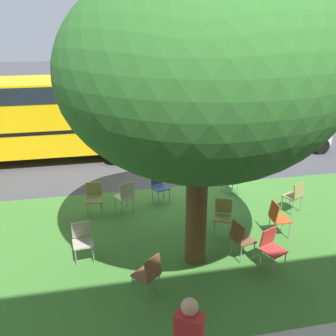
{
  "coord_description": "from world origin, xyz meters",
  "views": [
    {
      "loc": [
        2.52,
        10.5,
        4.83
      ],
      "look_at": [
        0.6,
        1.05,
        0.99
      ],
      "focal_mm": 39.99,
      "sensor_mm": 36.0,
      "label": 1
    }
  ],
  "objects_px": {
    "chair_9": "(241,237)",
    "chair_4": "(125,195)",
    "parked_car": "(280,129)",
    "chair_0": "(271,246)",
    "chair_6": "(159,184)",
    "chair_1": "(223,214)",
    "school_bus": "(1,113)",
    "chair_8": "(232,177)",
    "chair_10": "(82,238)",
    "chair_2": "(149,273)",
    "chair_3": "(295,195)",
    "street_tree": "(201,74)",
    "chair_7": "(94,196)",
    "chair_5": "(278,217)"
  },
  "relations": [
    {
      "from": "chair_9",
      "to": "chair_4",
      "type": "bearing_deg",
      "value": -49.2
    },
    {
      "from": "parked_car",
      "to": "chair_0",
      "type": "bearing_deg",
      "value": 62.06
    },
    {
      "from": "chair_6",
      "to": "chair_1",
      "type": "bearing_deg",
      "value": 120.9
    },
    {
      "from": "chair_1",
      "to": "school_bus",
      "type": "height_order",
      "value": "school_bus"
    },
    {
      "from": "chair_8",
      "to": "chair_10",
      "type": "relative_size",
      "value": 1.0
    },
    {
      "from": "chair_1",
      "to": "chair_2",
      "type": "bearing_deg",
      "value": 41.85
    },
    {
      "from": "chair_6",
      "to": "school_bus",
      "type": "bearing_deg",
      "value": -42.39
    },
    {
      "from": "chair_0",
      "to": "school_bus",
      "type": "bearing_deg",
      "value": -50.3
    },
    {
      "from": "chair_3",
      "to": "chair_6",
      "type": "distance_m",
      "value": 3.66
    },
    {
      "from": "chair_3",
      "to": "chair_10",
      "type": "distance_m",
      "value": 5.6
    },
    {
      "from": "street_tree",
      "to": "chair_1",
      "type": "height_order",
      "value": "street_tree"
    },
    {
      "from": "chair_4",
      "to": "chair_7",
      "type": "xyz_separation_m",
      "value": [
        0.81,
        -0.09,
        0.0
      ]
    },
    {
      "from": "chair_5",
      "to": "chair_7",
      "type": "xyz_separation_m",
      "value": [
        4.22,
        -1.98,
        0.0
      ]
    },
    {
      "from": "chair_10",
      "to": "street_tree",
      "type": "bearing_deg",
      "value": 168.57
    },
    {
      "from": "school_bus",
      "to": "chair_8",
      "type": "bearing_deg",
      "value": 148.31
    },
    {
      "from": "street_tree",
      "to": "chair_10",
      "type": "relative_size",
      "value": 6.64
    },
    {
      "from": "chair_7",
      "to": "parked_car",
      "type": "relative_size",
      "value": 0.24
    },
    {
      "from": "chair_3",
      "to": "chair_9",
      "type": "distance_m",
      "value": 2.77
    },
    {
      "from": "chair_0",
      "to": "school_bus",
      "type": "height_order",
      "value": "school_bus"
    },
    {
      "from": "chair_0",
      "to": "chair_8",
      "type": "bearing_deg",
      "value": -97.55
    },
    {
      "from": "chair_2",
      "to": "street_tree",
      "type": "bearing_deg",
      "value": -140.49
    },
    {
      "from": "chair_1",
      "to": "chair_9",
      "type": "distance_m",
      "value": 1.07
    },
    {
      "from": "street_tree",
      "to": "chair_0",
      "type": "relative_size",
      "value": 6.64
    },
    {
      "from": "chair_1",
      "to": "chair_3",
      "type": "bearing_deg",
      "value": -164.52
    },
    {
      "from": "chair_1",
      "to": "chair_7",
      "type": "bearing_deg",
      "value": -27.81
    },
    {
      "from": "street_tree",
      "to": "chair_4",
      "type": "xyz_separation_m",
      "value": [
        1.26,
        -2.41,
        -3.42
      ]
    },
    {
      "from": "street_tree",
      "to": "chair_0",
      "type": "height_order",
      "value": "street_tree"
    },
    {
      "from": "chair_4",
      "to": "chair_8",
      "type": "height_order",
      "value": "same"
    },
    {
      "from": "chair_1",
      "to": "parked_car",
      "type": "height_order",
      "value": "parked_car"
    },
    {
      "from": "street_tree",
      "to": "chair_3",
      "type": "bearing_deg",
      "value": -154.07
    },
    {
      "from": "chair_3",
      "to": "chair_6",
      "type": "xyz_separation_m",
      "value": [
        3.4,
        -1.36,
        0.0
      ]
    },
    {
      "from": "chair_0",
      "to": "chair_4",
      "type": "bearing_deg",
      "value": -47.81
    },
    {
      "from": "chair_3",
      "to": "chair_0",
      "type": "bearing_deg",
      "value": 51.22
    },
    {
      "from": "chair_8",
      "to": "parked_car",
      "type": "xyz_separation_m",
      "value": [
        -3.29,
        -3.52,
        0.32
      ]
    },
    {
      "from": "chair_1",
      "to": "school_bus",
      "type": "relative_size",
      "value": 0.08
    },
    {
      "from": "street_tree",
      "to": "chair_3",
      "type": "relative_size",
      "value": 6.64
    },
    {
      "from": "chair_4",
      "to": "school_bus",
      "type": "bearing_deg",
      "value": -51.9
    },
    {
      "from": "chair_6",
      "to": "chair_8",
      "type": "bearing_deg",
      "value": -177.43
    },
    {
      "from": "parked_car",
      "to": "chair_1",
      "type": "bearing_deg",
      "value": 52.58
    },
    {
      "from": "chair_1",
      "to": "chair_4",
      "type": "relative_size",
      "value": 1.0
    },
    {
      "from": "chair_2",
      "to": "chair_6",
      "type": "distance_m",
      "value": 3.94
    },
    {
      "from": "chair_2",
      "to": "chair_5",
      "type": "height_order",
      "value": "same"
    },
    {
      "from": "chair_5",
      "to": "chair_9",
      "type": "xyz_separation_m",
      "value": [
        1.19,
        0.68,
        0.0
      ]
    },
    {
      "from": "chair_0",
      "to": "chair_10",
      "type": "bearing_deg",
      "value": -15.53
    },
    {
      "from": "chair_5",
      "to": "parked_car",
      "type": "relative_size",
      "value": 0.24
    },
    {
      "from": "chair_0",
      "to": "chair_1",
      "type": "bearing_deg",
      "value": -70.86
    },
    {
      "from": "street_tree",
      "to": "chair_5",
      "type": "height_order",
      "value": "street_tree"
    },
    {
      "from": "chair_5",
      "to": "chair_7",
      "type": "relative_size",
      "value": 1.0
    },
    {
      "from": "chair_0",
      "to": "parked_car",
      "type": "distance_m",
      "value": 8.04
    },
    {
      "from": "chair_9",
      "to": "chair_7",
      "type": "bearing_deg",
      "value": -41.29
    }
  ]
}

